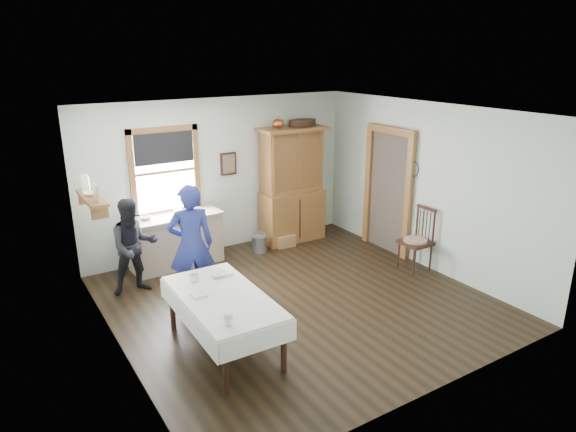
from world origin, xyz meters
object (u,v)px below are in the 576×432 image
at_px(china_hutch, 292,185).
at_px(wicker_basket, 284,240).
at_px(spindle_chair, 416,239).
at_px(woman_blue, 191,249).
at_px(work_counter, 176,241).
at_px(dining_table, 224,323).
at_px(pail, 260,244).
at_px(figure_dark, 134,250).

bearing_deg(china_hutch, wicker_basket, -144.32).
xyz_separation_m(spindle_chair, woman_blue, (-3.50, 0.88, 0.28)).
relative_size(work_counter, china_hutch, 0.72).
bearing_deg(dining_table, spindle_chair, 7.46).
relative_size(spindle_chair, pail, 3.65).
distance_m(work_counter, figure_dark, 1.08).
bearing_deg(china_hutch, spindle_chair, -67.53).
distance_m(dining_table, pail, 3.18).
relative_size(china_hutch, figure_dark, 1.60).
bearing_deg(dining_table, work_counter, 81.06).
xyz_separation_m(pail, figure_dark, (-2.33, -0.42, 0.52)).
relative_size(work_counter, wicker_basket, 4.25).
height_order(work_counter, spindle_chair, spindle_chair).
bearing_deg(dining_table, wicker_basket, 46.26).
height_order(dining_table, woman_blue, woman_blue).
relative_size(china_hutch, woman_blue, 1.33).
distance_m(spindle_chair, wicker_basket, 2.43).
bearing_deg(wicker_basket, work_counter, 174.07).
height_order(spindle_chair, woman_blue, woman_blue).
bearing_deg(china_hutch, work_counter, -179.36).
distance_m(work_counter, spindle_chair, 3.94).
relative_size(work_counter, figure_dark, 1.15).
bearing_deg(woman_blue, work_counter, -87.49).
bearing_deg(figure_dark, wicker_basket, 11.61).
bearing_deg(spindle_chair, pail, 129.91).
distance_m(wicker_basket, figure_dark, 2.93).
distance_m(china_hutch, pail, 1.26).
bearing_deg(china_hutch, woman_blue, -151.30).
relative_size(work_counter, spindle_chair, 1.45).
relative_size(dining_table, figure_dark, 1.34).
distance_m(pail, woman_blue, 2.20).
height_order(china_hutch, dining_table, china_hutch).
bearing_deg(work_counter, dining_table, -100.85).
bearing_deg(pail, figure_dark, -169.72).
bearing_deg(woman_blue, dining_table, 96.43).
bearing_deg(china_hutch, figure_dark, -168.37).
height_order(pail, wicker_basket, pail).
relative_size(china_hutch, pail, 7.38).
relative_size(spindle_chair, woman_blue, 0.66).
relative_size(wicker_basket, figure_dark, 0.27).
relative_size(woman_blue, figure_dark, 1.21).
bearing_deg(figure_dark, spindle_chair, -18.44).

